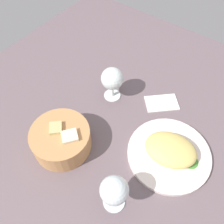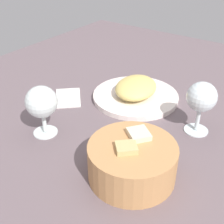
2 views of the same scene
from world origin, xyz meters
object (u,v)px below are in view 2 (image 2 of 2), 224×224
Objects in this scene: wine_glass_near at (42,103)px; folded_napkin at (68,97)px; plate at (135,96)px; wine_glass_far at (201,99)px; bread_basket at (132,161)px.

folded_napkin is at bearing -155.35° from wine_glass_near.
plate reaches higher than folded_napkin.
wine_glass_far reaches higher than plate.
plate is 1.41× the size of bread_basket.
folded_napkin is at bearing -80.47° from wine_glass_far.
plate is 2.23× the size of folded_napkin.
plate is 1.89× the size of wine_glass_far.
wine_glass_near is 36.68cm from wine_glass_far.
folded_napkin is at bearing -54.84° from plate.
bread_basket is (27.44, 16.11, 3.17)cm from plate.
wine_glass_far is at bearing 126.89° from wine_glass_near.
folded_napkin is (-15.87, -7.28, -7.81)cm from wine_glass_near.
wine_glass_far reaches higher than folded_napkin.
wine_glass_near is at bearing -18.09° from folded_napkin.
bread_basket is at bearing -11.35° from wine_glass_far.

